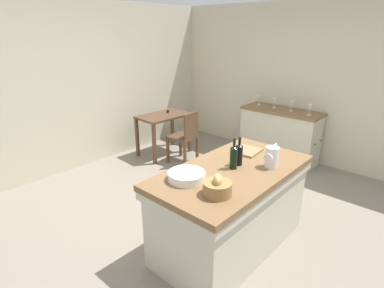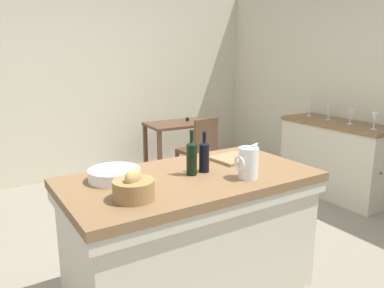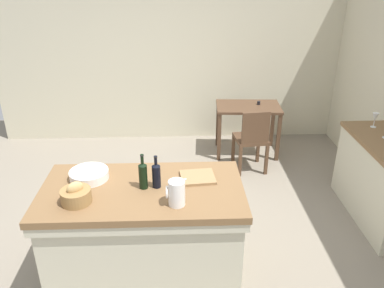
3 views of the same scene
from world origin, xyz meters
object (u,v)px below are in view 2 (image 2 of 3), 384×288
(cutting_board, at_px, (233,159))
(wine_bottle_dark, at_px, (204,155))
(pitcher, at_px, (248,163))
(side_cabinet, at_px, (335,159))
(island_table, at_px, (190,231))
(wine_bottle_amber, at_px, (192,157))
(wooden_chair, at_px, (200,149))
(wash_bowl, at_px, (114,175))
(wine_glass_middle, at_px, (329,110))
(bread_basket, at_px, (134,188))
(wine_glass_far_left, at_px, (375,118))
(wine_glass_left, at_px, (351,114))
(wine_glass_right, at_px, (310,107))
(writing_desk, at_px, (180,131))

(cutting_board, height_order, wine_bottle_dark, wine_bottle_dark)
(pitcher, bearing_deg, side_cabinet, 24.08)
(island_table, xyz_separation_m, wine_bottle_amber, (0.01, 0.01, 0.53))
(wooden_chair, bearing_deg, pitcher, -115.44)
(pitcher, relative_size, wash_bowl, 0.75)
(wine_glass_middle, bearing_deg, island_table, -160.32)
(bread_basket, bearing_deg, wine_glass_far_left, 8.60)
(island_table, distance_m, wine_glass_left, 2.61)
(wine_glass_far_left, relative_size, wine_glass_right, 1.06)
(wooden_chair, height_order, wine_bottle_dark, wine_bottle_dark)
(wine_glass_left, bearing_deg, writing_desk, 122.74)
(island_table, relative_size, bread_basket, 7.17)
(writing_desk, height_order, wine_glass_middle, wine_glass_middle)
(writing_desk, xyz_separation_m, wine_glass_right, (1.21, -1.20, 0.39))
(writing_desk, xyz_separation_m, wooden_chair, (-0.04, -0.56, -0.13))
(wash_bowl, relative_size, wine_bottle_amber, 1.08)
(side_cabinet, bearing_deg, wine_glass_left, -89.19)
(cutting_board, distance_m, wine_glass_right, 2.31)
(island_table, relative_size, pitcher, 6.81)
(bread_basket, bearing_deg, wine_glass_right, 24.72)
(wooden_chair, xyz_separation_m, wine_glass_far_left, (1.16, -1.58, 0.53))
(bread_basket, relative_size, wine_glass_right, 1.40)
(wine_glass_left, relative_size, wine_glass_right, 0.99)
(side_cabinet, height_order, bread_basket, bread_basket)
(bread_basket, relative_size, wine_bottle_amber, 0.77)
(bread_basket, distance_m, cutting_board, 1.02)
(wine_glass_left, bearing_deg, wash_bowl, -172.27)
(island_table, bearing_deg, side_cabinet, 16.42)
(island_table, xyz_separation_m, pitcher, (0.29, -0.25, 0.51))
(wine_bottle_amber, bearing_deg, bread_basket, -158.75)
(island_table, distance_m, wine_glass_far_left, 2.51)
(wine_glass_right, bearing_deg, wine_bottle_dark, -153.82)
(island_table, height_order, wine_bottle_amber, wine_bottle_amber)
(writing_desk, distance_m, wine_glass_far_left, 2.45)
(island_table, distance_m, bread_basket, 0.71)
(bread_basket, distance_m, wine_bottle_dark, 0.65)
(wine_bottle_amber, xyz_separation_m, wine_glass_far_left, (2.42, 0.25, 0.01))
(bread_basket, distance_m, wine_glass_right, 3.32)
(side_cabinet, xyz_separation_m, cutting_board, (-2.01, -0.59, 0.45))
(side_cabinet, relative_size, wash_bowl, 3.99)
(writing_desk, relative_size, wine_bottle_amber, 3.01)
(island_table, bearing_deg, wine_glass_middle, 19.68)
(wine_bottle_dark, xyz_separation_m, wine_glass_left, (2.36, 0.56, 0.01))
(pitcher, xyz_separation_m, wine_bottle_amber, (-0.27, 0.26, 0.02))
(pitcher, xyz_separation_m, bread_basket, (-0.78, 0.06, -0.04))
(wooden_chair, xyz_separation_m, bread_basket, (-1.77, -2.02, 0.46))
(pitcher, relative_size, wine_glass_middle, 1.53)
(wine_bottle_amber, bearing_deg, wine_glass_middle, 19.63)
(wooden_chair, relative_size, wine_glass_left, 5.35)
(wine_bottle_dark, bearing_deg, pitcher, -58.20)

